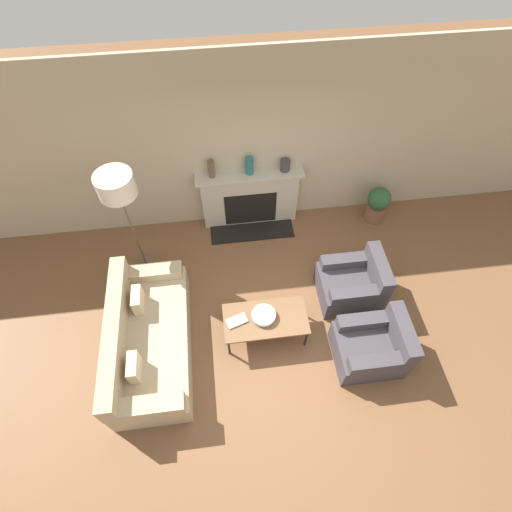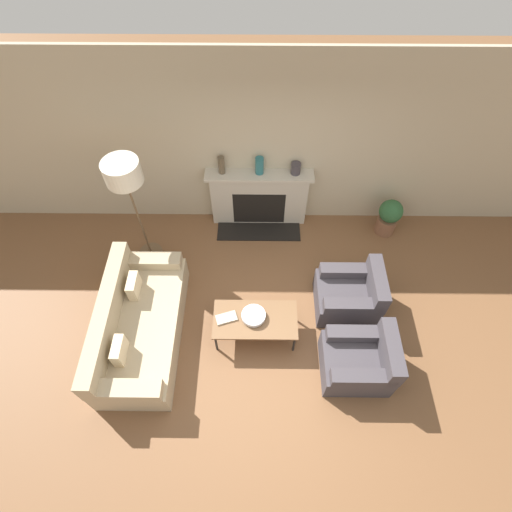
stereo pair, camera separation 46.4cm
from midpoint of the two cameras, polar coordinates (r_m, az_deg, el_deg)
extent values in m
plane|color=brown|center=(5.62, 4.68, -13.65)|extent=(18.00, 18.00, 0.00)
cube|color=#BCAD8E|center=(5.99, 4.68, 15.28)|extent=(18.00, 0.06, 2.90)
cube|color=beige|center=(6.52, 2.49, 8.11)|extent=(1.53, 0.20, 1.01)
cube|color=black|center=(6.57, 2.46, 6.75)|extent=(0.84, 0.04, 0.66)
cube|color=black|center=(6.71, 2.38, 3.45)|extent=(1.38, 0.40, 0.02)
cube|color=beige|center=(6.13, 2.67, 11.35)|extent=(1.65, 0.28, 0.05)
cube|color=tan|center=(5.67, -13.44, -10.16)|extent=(0.96, 2.07, 0.41)
cube|color=tan|center=(5.43, -18.27, -8.08)|extent=(0.20, 2.07, 0.38)
cube|color=tan|center=(5.08, -15.68, -18.10)|extent=(0.88, 0.22, 0.16)
cube|color=tan|center=(5.88, -12.65, -0.82)|extent=(0.88, 0.22, 0.16)
cube|color=beige|center=(5.22, -16.52, -12.98)|extent=(0.12, 0.32, 0.28)
cube|color=beige|center=(5.62, -14.84, -4.28)|extent=(0.12, 0.32, 0.28)
cube|color=#423D42|center=(5.54, 16.39, -14.65)|extent=(0.86, 0.74, 0.41)
cube|color=#423D42|center=(5.30, 21.09, -12.80)|extent=(0.18, 0.74, 0.37)
cube|color=#423D42|center=(5.39, 16.61, -10.75)|extent=(0.77, 0.18, 0.16)
cube|color=#423D42|center=(5.19, 17.64, -16.37)|extent=(0.77, 0.18, 0.16)
cube|color=#423D42|center=(5.94, 14.92, -5.96)|extent=(0.86, 0.74, 0.41)
cube|color=#423D42|center=(5.72, 19.13, -3.91)|extent=(0.18, 0.74, 0.37)
cube|color=#423D42|center=(5.85, 15.11, -2.17)|extent=(0.77, 0.18, 0.16)
cube|color=#423D42|center=(5.57, 15.95, -7.00)|extent=(0.77, 0.18, 0.16)
cube|color=brown|center=(5.35, 2.40, -9.20)|extent=(1.12, 0.58, 0.03)
cylinder|color=black|center=(5.45, -3.24, -12.49)|extent=(0.03, 0.03, 0.40)
cylinder|color=black|center=(5.48, 7.92, -12.49)|extent=(0.03, 0.03, 0.40)
cylinder|color=black|center=(5.66, -3.02, -7.88)|extent=(0.03, 0.03, 0.40)
cylinder|color=black|center=(5.70, 7.56, -7.92)|extent=(0.03, 0.03, 0.40)
cylinder|color=silver|center=(5.34, 2.16, -8.84)|extent=(0.11, 0.11, 0.02)
cylinder|color=silver|center=(5.31, 2.17, -8.65)|extent=(0.32, 0.32, 0.06)
cube|color=#B2A893|center=(5.33, -1.74, -8.97)|extent=(0.31, 0.22, 0.02)
cylinder|color=brown|center=(6.59, -12.85, 0.44)|extent=(0.37, 0.37, 0.03)
cylinder|color=brown|center=(5.98, -14.24, 5.01)|extent=(0.03, 0.03, 1.58)
cylinder|color=silver|center=(5.36, -16.20, 11.32)|extent=(0.48, 0.48, 0.31)
cylinder|color=brown|center=(6.05, -2.72, 12.76)|extent=(0.10, 0.10, 0.29)
cylinder|color=#28666B|center=(6.05, 2.75, 12.68)|extent=(0.13, 0.13, 0.28)
cylinder|color=#3D383D|center=(6.12, 7.91, 12.20)|extent=(0.15, 0.15, 0.18)
cylinder|color=brown|center=(7.03, 19.87, 4.17)|extent=(0.32, 0.32, 0.30)
sphere|color=#2D5B33|center=(6.80, 20.62, 5.90)|extent=(0.37, 0.37, 0.37)
camera|label=1|loc=(0.23, -87.73, 3.13)|focal=28.00mm
camera|label=2|loc=(0.23, 92.27, -3.13)|focal=28.00mm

